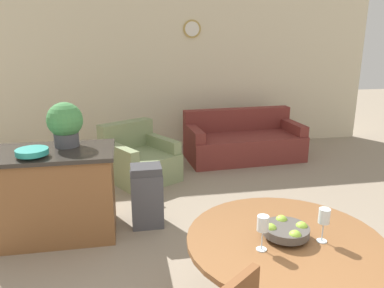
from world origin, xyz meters
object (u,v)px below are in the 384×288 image
at_px(fruit_bowl, 286,230).
at_px(teal_bowl, 32,152).
at_px(armchair, 139,160).
at_px(wine_glass_right, 324,217).
at_px(dining_table, 284,262).
at_px(couch, 243,142).
at_px(kitchen_island, 54,194).
at_px(trash_bin, 147,196).
at_px(wine_glass_left, 263,225).
at_px(potted_plant, 65,123).

distance_m(fruit_bowl, teal_bowl, 2.39).
height_order(fruit_bowl, armchair, fruit_bowl).
xyz_separation_m(wine_glass_right, teal_bowl, (-2.02, 1.62, 0.04)).
distance_m(dining_table, couch, 3.98).
xyz_separation_m(dining_table, couch, (0.98, 3.84, -0.31)).
relative_size(fruit_bowl, kitchen_island, 0.23).
relative_size(dining_table, teal_bowl, 4.26).
bearing_deg(dining_table, teal_bowl, 139.59).
xyz_separation_m(couch, armchair, (-1.78, -0.64, -0.00)).
distance_m(wine_glass_right, trash_bin, 2.16).
bearing_deg(fruit_bowl, kitchen_island, 134.78).
bearing_deg(fruit_bowl, wine_glass_left, -153.68).
distance_m(wine_glass_left, wine_glass_right, 0.40).
height_order(fruit_bowl, trash_bin, fruit_bowl).
bearing_deg(kitchen_island, trash_bin, 2.93).
relative_size(dining_table, wine_glass_left, 5.66).
height_order(wine_glass_left, armchair, wine_glass_left).
relative_size(fruit_bowl, armchair, 0.24).
xyz_separation_m(wine_glass_right, armchair, (-1.00, 3.27, -0.65)).
xyz_separation_m(wine_glass_left, couch, (1.18, 3.94, -0.64)).
bearing_deg(trash_bin, kitchen_island, -177.07).
relative_size(potted_plant, couch, 0.23).
bearing_deg(wine_glass_left, dining_table, 26.53).
xyz_separation_m(teal_bowl, trash_bin, (1.05, 0.22, -0.62)).
relative_size(dining_table, fruit_bowl, 4.32).
bearing_deg(couch, trash_bin, -133.71).
xyz_separation_m(wine_glass_left, wine_glass_right, (0.40, 0.02, 0.00)).
xyz_separation_m(wine_glass_right, potted_plant, (-1.76, 1.94, 0.23)).
xyz_separation_m(wine_glass_right, trash_bin, (-0.97, 1.84, -0.58)).
distance_m(dining_table, fruit_bowl, 0.23).
xyz_separation_m(teal_bowl, potted_plant, (0.27, 0.32, 0.19)).
height_order(potted_plant, couch, potted_plant).
relative_size(fruit_bowl, wine_glass_right, 1.31).
bearing_deg(potted_plant, armchair, 60.34).
height_order(potted_plant, trash_bin, potted_plant).
distance_m(teal_bowl, armchair, 2.06).
distance_m(fruit_bowl, trash_bin, 1.99).
xyz_separation_m(dining_table, kitchen_island, (-1.70, 1.72, -0.13)).
bearing_deg(wine_glass_right, trash_bin, 117.83).
relative_size(trash_bin, armchair, 0.56).
relative_size(fruit_bowl, teal_bowl, 0.98).
xyz_separation_m(fruit_bowl, armchair, (-0.79, 3.20, -0.54)).
distance_m(teal_bowl, couch, 3.68).
height_order(teal_bowl, armchair, teal_bowl).
relative_size(fruit_bowl, trash_bin, 0.43).
height_order(fruit_bowl, wine_glass_left, wine_glass_left).
bearing_deg(teal_bowl, couch, 39.28).
bearing_deg(potted_plant, wine_glass_left, -55.42).
bearing_deg(wine_glass_right, teal_bowl, 141.26).
height_order(fruit_bowl, teal_bowl, teal_bowl).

